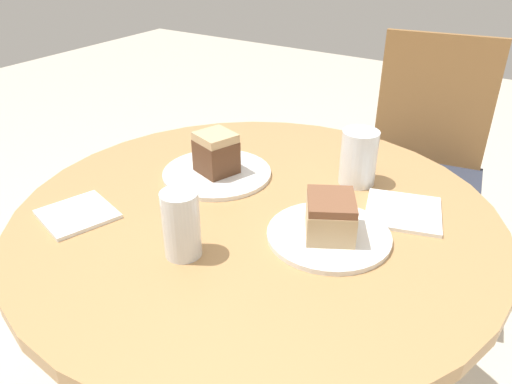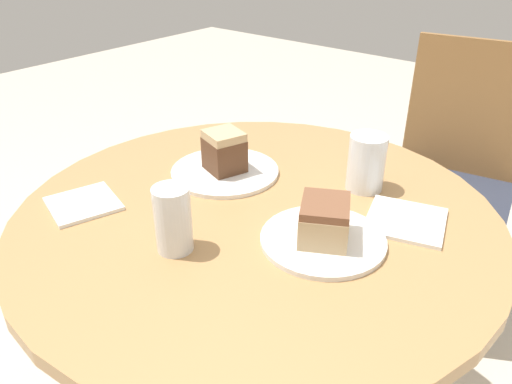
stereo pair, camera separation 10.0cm
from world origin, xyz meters
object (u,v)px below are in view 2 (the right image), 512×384
Objects in this scene: cake_slice_far at (224,151)px; plate_near at (323,240)px; glass_lemonade at (173,222)px; plate_far at (225,171)px; cake_slice_near at (324,220)px; glass_water at (366,165)px; chair at (449,178)px.

plate_near is at bearing -15.58° from cake_slice_far.
glass_lemonade is at bearing -64.40° from cake_slice_far.
plate_far is at bearing 115.60° from glass_lemonade.
plate_near is 0.27m from glass_lemonade.
cake_slice_near is 0.27m from glass_lemonade.
glass_lemonade is 0.44m from glass_water.
glass_water reaches higher than cake_slice_near.
chair is 3.93× the size of plate_near.
cake_slice_near is (0.33, -0.09, 0.04)m from plate_far.
cake_slice_far is 0.83× the size of glass_water.
chair is 7.39× the size of glass_water.
cake_slice_near is 0.34m from cake_slice_far.
cake_slice_far is 0.31m from glass_lemonade.
cake_slice_far reaches higher than cake_slice_near.
chair reaches higher than glass_lemonade.
plate_far is (-0.27, -0.80, 0.25)m from chair.
glass_lemonade reaches higher than cake_slice_far.
glass_water is at bearing 26.49° from cake_slice_far.
plate_far is (-0.33, 0.09, 0.00)m from plate_near.
plate_near is at bearing -79.46° from glass_water.
glass_water is (-0.04, 0.23, 0.05)m from plate_near.
chair is at bearing 93.51° from plate_near.
plate_near is 1.77× the size of cake_slice_near.
chair reaches higher than cake_slice_far.
glass_water reaches higher than cake_slice_far.
glass_lemonade is (-0.14, -1.08, 0.30)m from chair.
plate_near is 0.34m from plate_far.
cake_slice_far reaches higher than plate_near.
chair is at bearing 71.26° from cake_slice_far.
glass_water is at bearing -98.41° from chair.
cake_slice_far is at bearing 164.42° from plate_near.
chair is at bearing 71.26° from plate_far.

